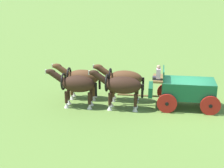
{
  "coord_description": "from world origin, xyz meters",
  "views": [
    {
      "loc": [
        -5.56,
        18.51,
        8.26
      ],
      "look_at": [
        4.17,
        1.53,
        1.2
      ],
      "focal_mm": 56.24,
      "sensor_mm": 36.0,
      "label": 1
    }
  ],
  "objects_px": {
    "draft_horse_lead_off": "(81,78)",
    "draft_horse_lead_near": "(76,85)",
    "show_wagon": "(186,89)",
    "draft_horse_rear_near": "(121,86)",
    "draft_horse_rear_off": "(123,79)"
  },
  "relations": [
    {
      "from": "show_wagon",
      "to": "draft_horse_lead_near",
      "type": "distance_m",
      "value": 6.32
    },
    {
      "from": "draft_horse_rear_off",
      "to": "draft_horse_lead_off",
      "type": "height_order",
      "value": "draft_horse_rear_off"
    },
    {
      "from": "show_wagon",
      "to": "draft_horse_rear_near",
      "type": "bearing_deg",
      "value": 32.3
    },
    {
      "from": "show_wagon",
      "to": "draft_horse_lead_off",
      "type": "bearing_deg",
      "value": 16.39
    },
    {
      "from": "draft_horse_rear_near",
      "to": "draft_horse_rear_off",
      "type": "xyz_separation_m",
      "value": [
        0.5,
        -1.2,
        -0.04
      ]
    },
    {
      "from": "show_wagon",
      "to": "draft_horse_lead_off",
      "type": "height_order",
      "value": "show_wagon"
    },
    {
      "from": "draft_horse_rear_off",
      "to": "draft_horse_lead_off",
      "type": "bearing_deg",
      "value": 22.34
    },
    {
      "from": "show_wagon",
      "to": "draft_horse_lead_off",
      "type": "xyz_separation_m",
      "value": [
        6.06,
        1.78,
        0.18
      ]
    },
    {
      "from": "draft_horse_rear_off",
      "to": "draft_horse_lead_off",
      "type": "relative_size",
      "value": 1.03
    },
    {
      "from": "show_wagon",
      "to": "draft_horse_rear_near",
      "type": "height_order",
      "value": "show_wagon"
    },
    {
      "from": "draft_horse_rear_near",
      "to": "draft_horse_lead_near",
      "type": "relative_size",
      "value": 1.04
    },
    {
      "from": "show_wagon",
      "to": "draft_horse_rear_near",
      "type": "relative_size",
      "value": 1.91
    },
    {
      "from": "show_wagon",
      "to": "draft_horse_rear_off",
      "type": "xyz_separation_m",
      "value": [
        3.65,
        0.79,
        0.22
      ]
    },
    {
      "from": "draft_horse_lead_near",
      "to": "draft_horse_lead_off",
      "type": "distance_m",
      "value": 1.3
    },
    {
      "from": "draft_horse_lead_off",
      "to": "draft_horse_lead_near",
      "type": "bearing_deg",
      "value": 112.53
    }
  ]
}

